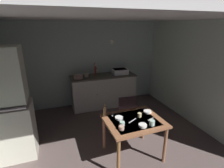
# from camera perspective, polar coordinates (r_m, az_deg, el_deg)

# --- Properties ---
(ground_plane) EXTENTS (5.40, 5.40, 0.00)m
(ground_plane) POSITION_cam_1_polar(r_m,az_deg,el_deg) (3.97, -2.72, -16.47)
(ground_plane) COLOR #554744
(wall_back) EXTENTS (4.50, 0.10, 2.41)m
(wall_back) POSITION_cam_1_polar(r_m,az_deg,el_deg) (5.13, -8.86, 6.38)
(wall_back) COLOR silver
(wall_back) RESTS_ON ground
(wall_right) EXTENTS (0.10, 3.64, 2.41)m
(wall_right) POSITION_cam_1_polar(r_m,az_deg,el_deg) (4.56, 25.20, 3.24)
(wall_right) COLOR beige
(wall_right) RESTS_ON ground
(ceiling_slab) EXTENTS (4.50, 3.64, 0.10)m
(ceiling_slab) POSITION_cam_1_polar(r_m,az_deg,el_deg) (3.25, -3.44, 21.83)
(ceiling_slab) COLOR white
(hutch_cabinet) EXTENTS (0.84, 0.58, 1.99)m
(hutch_cabinet) POSITION_cam_1_polar(r_m,az_deg,el_deg) (3.48, -32.04, -7.26)
(hutch_cabinet) COLOR beige
(hutch_cabinet) RESTS_ON ground
(counter_cabinet) EXTENTS (1.86, 0.64, 0.93)m
(counter_cabinet) POSITION_cam_1_polar(r_m,az_deg,el_deg) (5.09, -2.84, -2.20)
(counter_cabinet) COLOR beige
(counter_cabinet) RESTS_ON ground
(sink_basin) EXTENTS (0.44, 0.34, 0.15)m
(sink_basin) POSITION_cam_1_polar(r_m,az_deg,el_deg) (5.09, 2.58, 4.22)
(sink_basin) COLOR white
(sink_basin) RESTS_ON counter_cabinet
(hand_pump) EXTENTS (0.05, 0.27, 0.39)m
(hand_pump) POSITION_cam_1_polar(r_m,az_deg,el_deg) (4.89, -5.53, 4.65)
(hand_pump) COLOR maroon
(hand_pump) RESTS_ON counter_cabinet
(mixing_bowl_counter) EXTENTS (0.24, 0.24, 0.09)m
(mixing_bowl_counter) POSITION_cam_1_polar(r_m,az_deg,el_deg) (4.74, -11.10, 2.36)
(mixing_bowl_counter) COLOR tan
(mixing_bowl_counter) RESTS_ON counter_cabinet
(stoneware_crock) EXTENTS (0.12, 0.12, 0.12)m
(stoneware_crock) POSITION_cam_1_polar(r_m,az_deg,el_deg) (4.84, -8.46, 3.03)
(stoneware_crock) COLOR beige
(stoneware_crock) RESTS_ON counter_cabinet
(dining_table) EXTENTS (1.01, 0.86, 0.73)m
(dining_table) POSITION_cam_1_polar(r_m,az_deg,el_deg) (3.14, 7.10, -13.23)
(dining_table) COLOR brown
(dining_table) RESTS_ON ground
(chair_far_side) EXTENTS (0.42, 0.42, 0.93)m
(chair_far_side) POSITION_cam_1_polar(r_m,az_deg,el_deg) (3.76, 4.44, -9.81)
(chair_far_side) COLOR #2E2021
(chair_far_side) RESTS_ON ground
(serving_bowl_wide) EXTENTS (0.14, 0.14, 0.03)m
(serving_bowl_wide) POSITION_cam_1_polar(r_m,az_deg,el_deg) (3.09, 2.29, -11.13)
(serving_bowl_wide) COLOR white
(serving_bowl_wide) RESTS_ON dining_table
(soup_bowl_small) EXTENTS (0.15, 0.15, 0.03)m
(soup_bowl_small) POSITION_cam_1_polar(r_m,az_deg,el_deg) (3.36, 11.64, -8.96)
(soup_bowl_small) COLOR white
(soup_bowl_small) RESTS_ON dining_table
(sauce_dish) EXTENTS (0.14, 0.14, 0.04)m
(sauce_dish) POSITION_cam_1_polar(r_m,az_deg,el_deg) (2.91, 10.12, -13.36)
(sauce_dish) COLOR white
(sauce_dish) RESTS_ON dining_table
(mug_dark) EXTENTS (0.09, 0.09, 0.09)m
(mug_dark) POSITION_cam_1_polar(r_m,az_deg,el_deg) (2.97, 13.09, -12.42)
(mug_dark) COLOR #ADD1C1
(mug_dark) RESTS_ON dining_table
(teacup_cream) EXTENTS (0.09, 0.09, 0.07)m
(teacup_cream) POSITION_cam_1_polar(r_m,az_deg,el_deg) (2.90, 3.36, -12.97)
(teacup_cream) COLOR #ADD1C1
(teacup_cream) RESTS_ON dining_table
(mug_tall) EXTENTS (0.07, 0.07, 0.07)m
(mug_tall) POSITION_cam_1_polar(r_m,az_deg,el_deg) (3.18, 9.11, -10.07)
(mug_tall) COLOR beige
(mug_tall) RESTS_ON dining_table
(teacup_mint) EXTENTS (0.09, 0.09, 0.06)m
(teacup_mint) POSITION_cam_1_polar(r_m,az_deg,el_deg) (2.80, 3.15, -14.27)
(teacup_mint) COLOR tan
(teacup_mint) RESTS_ON dining_table
(glass_bottle) EXTENTS (0.06, 0.06, 0.26)m
(glass_bottle) POSITION_cam_1_polar(r_m,az_deg,el_deg) (3.14, -2.41, -8.86)
(glass_bottle) COLOR olive
(glass_bottle) RESTS_ON dining_table
(table_knife) EXTENTS (0.20, 0.12, 0.00)m
(table_knife) POSITION_cam_1_polar(r_m,az_deg,el_deg) (3.06, 6.75, -11.95)
(table_knife) COLOR silver
(table_knife) RESTS_ON dining_table
(teaspoon_near_bowl) EXTENTS (0.08, 0.15, 0.00)m
(teaspoon_near_bowl) POSITION_cam_1_polar(r_m,az_deg,el_deg) (3.23, 0.21, -10.02)
(teaspoon_near_bowl) COLOR beige
(teaspoon_near_bowl) RESTS_ON dining_table
(teaspoon_by_cup) EXTENTS (0.15, 0.07, 0.00)m
(teaspoon_by_cup) POSITION_cam_1_polar(r_m,az_deg,el_deg) (3.16, 12.74, -11.25)
(teaspoon_by_cup) COLOR beige
(teaspoon_by_cup) RESTS_ON dining_table
(pendant_bulb) EXTENTS (0.08, 0.08, 0.08)m
(pendant_bulb) POSITION_cam_1_polar(r_m,az_deg,el_deg) (3.56, 0.09, 13.70)
(pendant_bulb) COLOR #F9EFCC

